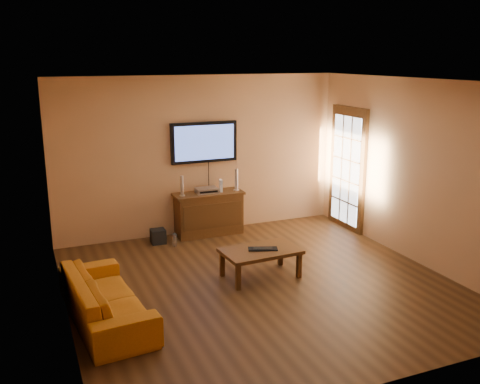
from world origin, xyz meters
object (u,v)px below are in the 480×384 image
sofa (105,290)px  subwoofer (158,236)px  speaker_left (182,187)px  bottle (174,240)px  television (204,142)px  av_receiver (207,190)px  coffee_table (261,253)px  media_console (209,213)px  keyboard (263,249)px  speaker_right (236,180)px  game_console (221,185)px

sofa → subwoofer: 2.67m
speaker_left → bottle: speaker_left is taller
television → subwoofer: television is taller
speaker_left → bottle: (-0.25, -0.32, -0.79)m
sofa → av_receiver: av_receiver is taller
coffee_table → speaker_left: bearing=104.6°
coffee_table → av_receiver: (-0.07, 2.05, 0.43)m
media_console → bottle: bearing=-154.0°
media_console → sofa: media_console is taller
television → av_receiver: (-0.03, -0.17, -0.80)m
sofa → speaker_left: size_ratio=5.49×
media_console → keyboard: (0.07, -2.04, 0.04)m
speaker_right → subwoofer: speaker_right is taller
coffee_table → speaker_left: size_ratio=3.19×
media_console → speaker_left: (-0.47, -0.03, 0.53)m
speaker_left → speaker_right: (0.98, 0.00, 0.02)m
television → sofa: size_ratio=0.62×
media_console → keyboard: media_console is taller
media_console → game_console: game_console is taller
speaker_left → av_receiver: bearing=6.8°
media_console → coffee_table: 2.02m
speaker_right → av_receiver: 0.55m
television → speaker_left: size_ratio=3.40×
av_receiver → keyboard: size_ratio=0.85×
av_receiver → subwoofer: av_receiver is taller
speaker_left → keyboard: size_ratio=0.80×
media_console → speaker_right: speaker_right is taller
coffee_table → bottle: (-0.77, 1.67, -0.25)m
coffee_table → bottle: size_ratio=4.80×
av_receiver → bottle: size_ratio=1.61×
av_receiver → game_console: (0.26, -0.01, 0.06)m
television → keyboard: 2.52m
sofa → av_receiver: (2.11, 2.49, 0.41)m
subwoofer → speaker_right: bearing=5.3°
coffee_table → speaker_right: (0.46, 2.00, 0.56)m
media_console → television: bearing=90.0°
television → coffee_table: television is taller
coffee_table → av_receiver: 2.09m
bottle → game_console: bearing=20.9°
game_console → bottle: game_console is taller
media_console → game_console: (0.23, 0.01, 0.47)m
sofa → keyboard: bearing=-84.1°
media_console → speaker_left: size_ratio=3.48×
game_console → keyboard: (-0.15, -2.05, -0.43)m
sofa → speaker_left: bearing=-39.5°
game_console → bottle: size_ratio=0.91×
media_console → speaker_right: (0.50, -0.03, 0.54)m
av_receiver → game_console: bearing=-0.5°
speaker_left → keyboard: bearing=-74.7°
av_receiver → subwoofer: bearing=-169.4°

